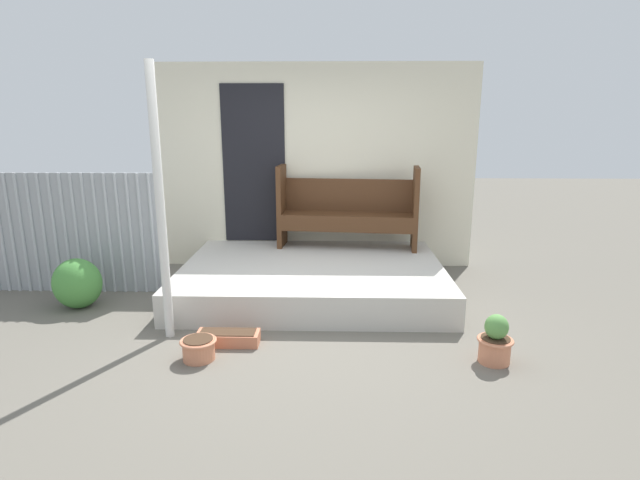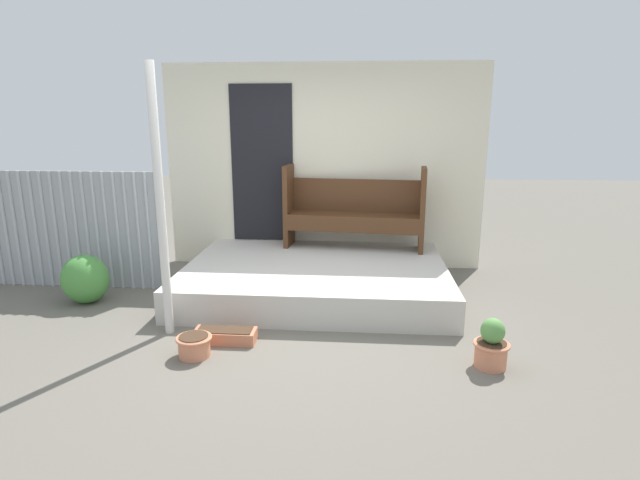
% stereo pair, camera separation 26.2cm
% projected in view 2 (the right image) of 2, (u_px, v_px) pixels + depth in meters
% --- Properties ---
extents(ground_plane, '(24.00, 24.00, 0.00)m').
position_uv_depth(ground_plane, '(299.00, 331.00, 4.66)').
color(ground_plane, '#666056').
extents(porch_slab, '(2.89, 2.14, 0.33)m').
position_uv_depth(porch_slab, '(316.00, 278.00, 5.64)').
color(porch_slab, beige).
rests_on(porch_slab, ground_plane).
extents(house_wall, '(4.09, 0.08, 2.60)m').
position_uv_depth(house_wall, '(321.00, 168.00, 6.43)').
color(house_wall, beige).
rests_on(house_wall, ground_plane).
extents(fence_corrugated, '(2.32, 0.05, 1.35)m').
position_uv_depth(fence_corrugated, '(67.00, 230.00, 5.72)').
color(fence_corrugated, '#9EA3A8').
rests_on(fence_corrugated, ground_plane).
extents(support_post, '(0.08, 0.08, 2.39)m').
position_uv_depth(support_post, '(160.00, 205.00, 4.34)').
color(support_post, silver).
rests_on(support_post, ground_plane).
extents(bench, '(1.75, 0.56, 1.02)m').
position_uv_depth(bench, '(354.00, 208.00, 6.20)').
color(bench, '#4C2D19').
rests_on(bench, porch_slab).
extents(flower_pot_left, '(0.30, 0.30, 0.18)m').
position_uv_depth(flower_pot_left, '(194.00, 345.00, 4.14)').
color(flower_pot_left, tan).
rests_on(flower_pot_left, ground_plane).
extents(flower_pot_middle, '(0.29, 0.29, 0.41)m').
position_uv_depth(flower_pot_middle, '(491.00, 346.00, 3.94)').
color(flower_pot_middle, tan).
rests_on(flower_pot_middle, ground_plane).
extents(planter_box_rect, '(0.55, 0.21, 0.12)m').
position_uv_depth(planter_box_rect, '(225.00, 336.00, 4.41)').
color(planter_box_rect, '#C67251').
rests_on(planter_box_rect, ground_plane).
extents(shrub_by_fence, '(0.49, 0.44, 0.52)m').
position_uv_depth(shrub_by_fence, '(85.00, 279.00, 5.30)').
color(shrub_by_fence, '#478C3D').
rests_on(shrub_by_fence, ground_plane).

